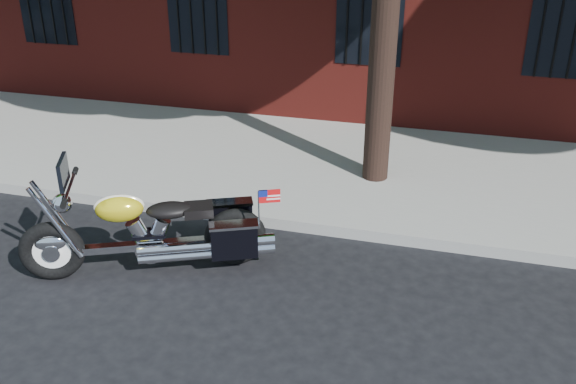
# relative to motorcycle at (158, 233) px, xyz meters

# --- Properties ---
(ground) EXTENTS (120.00, 120.00, 0.00)m
(ground) POSITION_rel_motorcycle_xyz_m (1.50, -0.05, -0.48)
(ground) COLOR black
(ground) RESTS_ON ground
(curb) EXTENTS (40.00, 0.16, 0.15)m
(curb) POSITION_rel_motorcycle_xyz_m (1.50, 1.33, -0.40)
(curb) COLOR gray
(curb) RESTS_ON ground
(sidewalk) EXTENTS (40.00, 3.60, 0.15)m
(sidewalk) POSITION_rel_motorcycle_xyz_m (1.50, 3.21, -0.40)
(sidewalk) COLOR gray
(sidewalk) RESTS_ON ground
(motorcycle) EXTENTS (2.73, 1.48, 1.42)m
(motorcycle) POSITION_rel_motorcycle_xyz_m (0.00, 0.00, 0.00)
(motorcycle) COLOR black
(motorcycle) RESTS_ON ground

